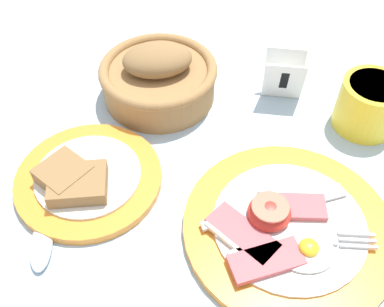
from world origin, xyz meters
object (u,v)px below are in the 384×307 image
number_card (284,77)px  sugar_cup (369,104)px  breakfast_plate (286,227)px  bread_basket (159,77)px  bread_plate (85,178)px  teaspoon_by_saucer (39,267)px

number_card → sugar_cup: bearing=-21.6°
breakfast_plate → bread_basket: bread_basket is taller
bread_plate → sugar_cup: (0.37, 0.17, 0.03)m
number_card → teaspoon_by_saucer: 0.43m
number_card → teaspoon_by_saucer: bearing=-128.8°
bread_plate → bread_basket: (0.06, 0.19, 0.03)m
bread_basket → number_card: 0.19m
sugar_cup → number_card: bearing=158.9°
breakfast_plate → sugar_cup: 0.23m
sugar_cup → bread_basket: 0.31m
breakfast_plate → number_card: bearing=91.8°
breakfast_plate → sugar_cup: sugar_cup is taller
breakfast_plate → bread_basket: bearing=131.3°
sugar_cup → number_card: size_ratio=1.23×
breakfast_plate → sugar_cup: bearing=61.0°
breakfast_plate → number_card: 0.25m
sugar_cup → teaspoon_by_saucer: 0.49m
number_card → bread_basket: bearing=-172.2°
breakfast_plate → bread_plate: size_ratio=1.33×
bread_basket → number_card: bearing=8.2°
sugar_cup → bread_basket: (-0.31, 0.02, -0.00)m
bread_plate → teaspoon_by_saucer: size_ratio=1.01×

